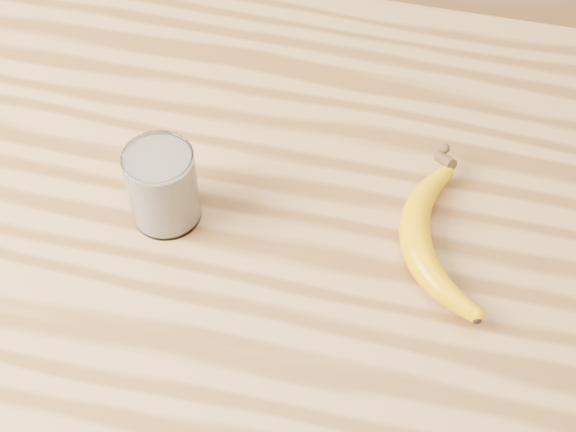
# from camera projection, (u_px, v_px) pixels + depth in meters

# --- Properties ---
(table) EXTENTS (1.20, 0.80, 0.90)m
(table) POSITION_uv_depth(u_px,v_px,m) (284.00, 242.00, 1.12)
(table) COLOR #9F7340
(table) RESTS_ON ground
(smoothie_glass) EXTENTS (0.08, 0.08, 0.10)m
(smoothie_glass) POSITION_uv_depth(u_px,v_px,m) (163.00, 186.00, 0.94)
(smoothie_glass) COLOR white
(smoothie_glass) RESTS_ON table
(banana) EXTENTS (0.19, 0.33, 0.04)m
(banana) POSITION_uv_depth(u_px,v_px,m) (414.00, 240.00, 0.93)
(banana) COLOR #D59400
(banana) RESTS_ON table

